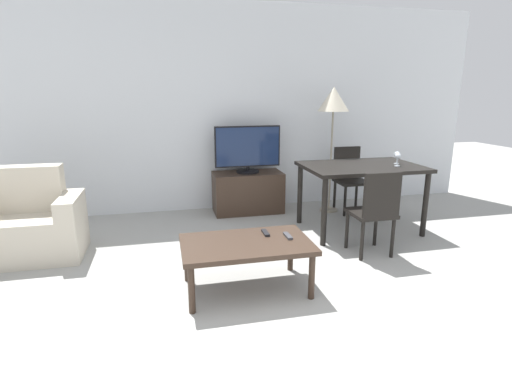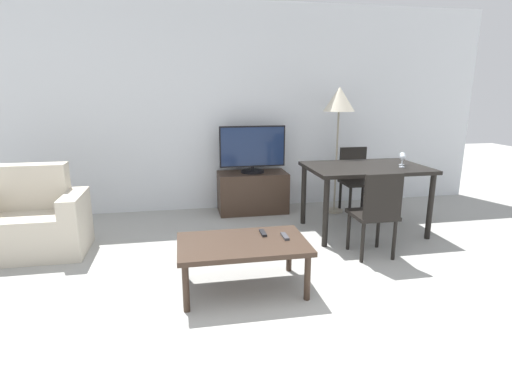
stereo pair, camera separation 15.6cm
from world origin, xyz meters
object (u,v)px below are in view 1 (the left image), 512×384
(wine_glass_left, at_px, (397,155))
(tv, at_px, (248,149))
(armchair, at_px, (28,226))
(dining_table, at_px, (361,173))
(tv_stand, at_px, (248,192))
(dining_chair_far, at_px, (349,176))
(wine_glass_center, at_px, (398,157))
(coffee_table, at_px, (246,247))
(floor_lamp, at_px, (333,103))
(remote_primary, at_px, (265,233))
(dining_chair_near, at_px, (375,209))
(remote_secondary, at_px, (288,236))

(wine_glass_left, bearing_deg, tv, 146.75)
(armchair, relative_size, dining_table, 0.76)
(tv_stand, relative_size, dining_chair_far, 1.06)
(wine_glass_center, bearing_deg, coffee_table, -152.92)
(wine_glass_center, bearing_deg, dining_chair_far, 97.81)
(dining_chair_far, bearing_deg, tv_stand, 169.78)
(coffee_table, distance_m, floor_lamp, 2.69)
(floor_lamp, height_order, remote_primary, floor_lamp)
(wine_glass_left, bearing_deg, dining_chair_near, -132.16)
(tv, height_order, remote_secondary, tv)
(dining_chair_near, distance_m, wine_glass_center, 0.92)
(armchair, bearing_deg, floor_lamp, 12.72)
(coffee_table, relative_size, dining_chair_far, 1.21)
(armchair, relative_size, coffee_table, 0.97)
(dining_table, relative_size, dining_chair_near, 1.53)
(armchair, height_order, dining_chair_near, armchair)
(dining_table, distance_m, wine_glass_left, 0.47)
(armchair, xyz_separation_m, remote_primary, (2.12, -0.99, 0.11))
(dining_chair_far, xyz_separation_m, floor_lamp, (-0.26, 0.03, 0.95))
(remote_primary, bearing_deg, wine_glass_left, 28.26)
(armchair, distance_m, tv_stand, 2.59)
(tv, bearing_deg, dining_table, -41.47)
(remote_primary, distance_m, wine_glass_center, 1.99)
(dining_chair_far, xyz_separation_m, remote_primary, (-1.62, -1.74, -0.06))
(remote_secondary, xyz_separation_m, wine_glass_center, (1.58, 0.96, 0.45))
(dining_chair_near, bearing_deg, remote_primary, -167.76)
(dining_table, height_order, dining_chair_near, dining_chair_near)
(tv, xyz_separation_m, dining_chair_near, (0.89, -1.73, -0.37))
(armchair, xyz_separation_m, wine_glass_center, (3.86, -0.15, 0.55))
(tv_stand, bearing_deg, dining_chair_near, -62.93)
(dining_chair_near, bearing_deg, dining_chair_far, 72.88)
(remote_primary, bearing_deg, wine_glass_center, 25.91)
(dining_chair_near, height_order, dining_chair_far, same)
(armchair, bearing_deg, remote_primary, -25.07)
(tv, height_order, coffee_table, tv)
(dining_table, bearing_deg, wine_glass_left, -3.18)
(remote_secondary, bearing_deg, tv, 87.04)
(dining_table, bearing_deg, dining_chair_far, 72.88)
(dining_table, relative_size, floor_lamp, 0.80)
(wine_glass_center, bearing_deg, dining_chair_near, -134.46)
(wine_glass_center, bearing_deg, armchair, 177.80)
(dining_chair_near, xyz_separation_m, wine_glass_center, (0.58, 0.59, 0.39))
(tv_stand, bearing_deg, wine_glass_left, -33.31)
(tv_stand, height_order, wine_glass_center, wine_glass_center)
(remote_primary, height_order, wine_glass_left, wine_glass_left)
(floor_lamp, bearing_deg, tv, 169.23)
(dining_chair_near, xyz_separation_m, remote_primary, (-1.16, -0.25, -0.06))
(remote_secondary, bearing_deg, dining_chair_far, 51.92)
(floor_lamp, bearing_deg, remote_primary, -127.25)
(remote_secondary, bearing_deg, dining_table, 42.20)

